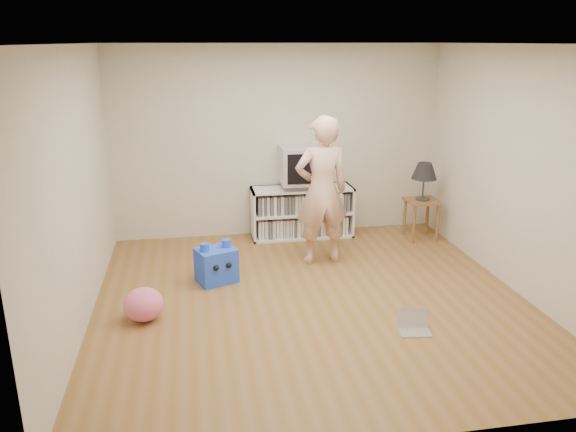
# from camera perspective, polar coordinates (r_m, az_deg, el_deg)

# --- Properties ---
(ground) EXTENTS (4.50, 4.50, 0.00)m
(ground) POSITION_cam_1_polar(r_m,az_deg,el_deg) (6.03, 2.39, -8.47)
(ground) COLOR brown
(ground) RESTS_ON ground
(walls) EXTENTS (4.52, 4.52, 2.60)m
(walls) POSITION_cam_1_polar(r_m,az_deg,el_deg) (5.58, 2.55, 3.62)
(walls) COLOR beige
(walls) RESTS_ON ground
(ceiling) EXTENTS (4.50, 4.50, 0.01)m
(ceiling) POSITION_cam_1_polar(r_m,az_deg,el_deg) (5.43, 2.74, 17.08)
(ceiling) COLOR white
(ceiling) RESTS_ON walls
(media_unit) EXTENTS (1.40, 0.45, 0.70)m
(media_unit) POSITION_cam_1_polar(r_m,az_deg,el_deg) (7.82, 1.40, 0.44)
(media_unit) COLOR white
(media_unit) RESTS_ON ground
(dvd_deck) EXTENTS (0.45, 0.35, 0.07)m
(dvd_deck) POSITION_cam_1_polar(r_m,az_deg,el_deg) (7.70, 1.44, 3.15)
(dvd_deck) COLOR gray
(dvd_deck) RESTS_ON media_unit
(crt_tv) EXTENTS (0.60, 0.53, 0.50)m
(crt_tv) POSITION_cam_1_polar(r_m,az_deg,el_deg) (7.63, 1.47, 5.22)
(crt_tv) COLOR #AEAEB4
(crt_tv) RESTS_ON dvd_deck
(side_table) EXTENTS (0.42, 0.42, 0.55)m
(side_table) POSITION_cam_1_polar(r_m,az_deg,el_deg) (7.91, 13.42, 0.67)
(side_table) COLOR brown
(side_table) RESTS_ON ground
(table_lamp) EXTENTS (0.34, 0.34, 0.52)m
(table_lamp) POSITION_cam_1_polar(r_m,az_deg,el_deg) (7.78, 13.69, 4.38)
(table_lamp) COLOR #333333
(table_lamp) RESTS_ON side_table
(person) EXTENTS (0.69, 0.49, 1.81)m
(person) POSITION_cam_1_polar(r_m,az_deg,el_deg) (6.74, 3.44, 2.56)
(person) COLOR beige
(person) RESTS_ON ground
(laptop) EXTENTS (0.33, 0.28, 0.20)m
(laptop) POSITION_cam_1_polar(r_m,az_deg,el_deg) (5.54, 12.63, -10.72)
(laptop) COLOR silver
(laptop) RESTS_ON ground
(playing_cards) EXTENTS (0.09, 0.10, 0.02)m
(playing_cards) POSITION_cam_1_polar(r_m,az_deg,el_deg) (5.85, 13.29, -9.69)
(playing_cards) COLOR #476FBE
(playing_cards) RESTS_ON ground
(plush_blue) EXTENTS (0.51, 0.46, 0.48)m
(plush_blue) POSITION_cam_1_polar(r_m,az_deg,el_deg) (6.42, -7.29, -4.93)
(plush_blue) COLOR blue
(plush_blue) RESTS_ON ground
(plush_pink) EXTENTS (0.51, 0.51, 0.33)m
(plush_pink) POSITION_cam_1_polar(r_m,az_deg,el_deg) (5.72, -14.47, -8.69)
(plush_pink) COLOR #DF638B
(plush_pink) RESTS_ON ground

